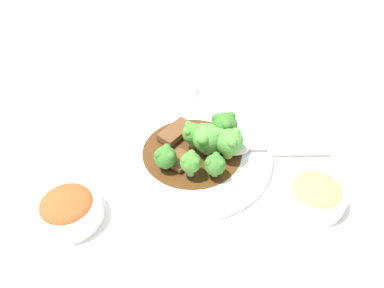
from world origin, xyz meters
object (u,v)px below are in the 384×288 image
(main_plate, at_px, (192,153))
(sauce_dish, at_px, (183,88))
(serving_spoon, at_px, (241,147))
(broccoli_floret_1, at_px, (192,133))
(beef_strip_0, at_px, (179,160))
(side_bowl_kimchi, at_px, (68,209))
(side_bowl_appetizer, at_px, (315,194))
(beef_strip_1, at_px, (176,132))
(broccoli_floret_6, at_px, (165,157))
(broccoli_floret_3, at_px, (191,162))
(broccoli_floret_2, at_px, (229,142))
(beef_strip_2, at_px, (203,133))
(broccoli_floret_5, at_px, (224,125))
(broccoli_floret_0, at_px, (215,164))
(broccoli_floret_4, at_px, (207,139))

(main_plate, height_order, sauce_dish, main_plate)
(serving_spoon, bearing_deg, broccoli_floret_1, 94.16)
(beef_strip_0, height_order, side_bowl_kimchi, side_bowl_kimchi)
(side_bowl_appetizer, relative_size, sauce_dish, 1.53)
(side_bowl_kimchi, bearing_deg, beef_strip_0, -47.99)
(beef_strip_0, height_order, beef_strip_1, beef_strip_1)
(serving_spoon, bearing_deg, broccoli_floret_6, 117.49)
(broccoli_floret_6, height_order, side_bowl_appetizer, broccoli_floret_6)
(broccoli_floret_3, distance_m, side_bowl_appetizer, 0.21)
(serving_spoon, distance_m, side_bowl_kimchi, 0.32)
(broccoli_floret_2, relative_size, sauce_dish, 0.89)
(broccoli_floret_2, distance_m, broccoli_floret_6, 0.11)
(side_bowl_appetizer, bearing_deg, broccoli_floret_1, 70.11)
(beef_strip_2, relative_size, sauce_dish, 0.80)
(main_plate, relative_size, sauce_dish, 4.47)
(serving_spoon, bearing_deg, broccoli_floret_5, 59.07)
(main_plate, xyz_separation_m, broccoli_floret_0, (-0.05, -0.05, 0.03))
(broccoli_floret_5, bearing_deg, main_plate, 125.11)
(broccoli_floret_4, bearing_deg, broccoli_floret_1, 64.28)
(broccoli_floret_1, distance_m, broccoli_floret_3, 0.07)
(side_bowl_kimchi, bearing_deg, broccoli_floret_2, -55.02)
(broccoli_floret_6, xyz_separation_m, serving_spoon, (0.07, -0.13, -0.02))
(broccoli_floret_3, relative_size, broccoli_floret_4, 0.79)
(beef_strip_1, xyz_separation_m, broccoli_floret_2, (-0.04, -0.11, 0.03))
(broccoli_floret_5, bearing_deg, side_bowl_appetizer, -123.28)
(broccoli_floret_0, bearing_deg, broccoli_floret_5, -3.16)
(broccoli_floret_5, bearing_deg, sauce_dish, 32.90)
(main_plate, relative_size, broccoli_floret_6, 6.85)
(beef_strip_0, xyz_separation_m, beef_strip_2, (0.08, -0.03, 0.00))
(broccoli_floret_0, bearing_deg, side_bowl_appetizer, -95.23)
(beef_strip_1, bearing_deg, broccoli_floret_4, -122.36)
(beef_strip_1, bearing_deg, broccoli_floret_1, -127.23)
(beef_strip_2, xyz_separation_m, sauce_dish, (0.16, 0.07, -0.02))
(broccoli_floret_0, xyz_separation_m, side_bowl_kimchi, (-0.12, 0.22, -0.02))
(beef_strip_1, relative_size, side_bowl_appetizer, 0.78)
(serving_spoon, height_order, side_bowl_appetizer, side_bowl_appetizer)
(broccoli_floret_0, bearing_deg, beef_strip_1, 43.50)
(broccoli_floret_6, bearing_deg, beef_strip_1, 0.10)
(main_plate, bearing_deg, broccoli_floret_3, -172.38)
(beef_strip_2, distance_m, side_bowl_kimchi, 0.28)
(beef_strip_2, bearing_deg, side_bowl_appetizer, -119.48)
(main_plate, relative_size, broccoli_floret_3, 6.23)
(main_plate, bearing_deg, side_bowl_appetizer, -107.76)
(main_plate, relative_size, side_bowl_appetizer, 2.91)
(broccoli_floret_4, bearing_deg, broccoli_floret_2, -90.62)
(beef_strip_0, height_order, broccoli_floret_4, broccoli_floret_4)
(beef_strip_2, bearing_deg, broccoli_floret_4, -164.21)
(side_bowl_kimchi, bearing_deg, broccoli_floret_4, -49.94)
(broccoli_floret_1, xyz_separation_m, serving_spoon, (0.01, -0.09, -0.03))
(broccoli_floret_5, height_order, serving_spoon, broccoli_floret_5)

